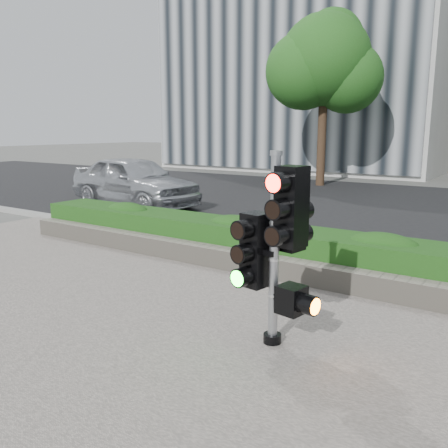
% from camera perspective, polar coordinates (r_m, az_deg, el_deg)
% --- Properties ---
extents(ground, '(120.00, 120.00, 0.00)m').
position_cam_1_polar(ground, '(6.31, -1.89, -11.10)').
color(ground, '#51514C').
rests_on(ground, ground).
extents(sidewalk, '(16.00, 11.00, 0.03)m').
position_cam_1_polar(sidewalk, '(4.73, -21.05, -19.90)').
color(sidewalk, '#9E9389').
rests_on(sidewalk, ground).
extents(road, '(60.00, 13.00, 0.02)m').
position_cam_1_polar(road, '(15.31, 20.54, 1.63)').
color(road, black).
rests_on(road, ground).
extents(curb, '(60.00, 0.25, 0.12)m').
position_cam_1_polar(curb, '(8.90, 10.06, -4.12)').
color(curb, gray).
rests_on(curb, ground).
extents(stone_wall, '(12.00, 0.32, 0.34)m').
position_cam_1_polar(stone_wall, '(7.78, 6.34, -5.22)').
color(stone_wall, gray).
rests_on(stone_wall, sidewalk).
extents(hedge, '(12.00, 1.00, 0.68)m').
position_cam_1_polar(hedge, '(8.29, 8.45, -3.00)').
color(hedge, '#2F7A25').
rests_on(hedge, sidewalk).
extents(building_left, '(16.00, 9.00, 15.00)m').
position_cam_1_polar(building_left, '(30.80, 10.28, 20.72)').
color(building_left, '#B7B7B2').
rests_on(building_left, ground).
extents(tree_left, '(4.61, 4.03, 7.34)m').
position_cam_1_polar(tree_left, '(21.02, 12.03, 18.34)').
color(tree_left, black).
rests_on(tree_left, ground).
extents(traffic_signal, '(0.78, 0.61, 2.16)m').
position_cam_1_polar(traffic_signal, '(5.19, 6.55, -1.95)').
color(traffic_signal, black).
rests_on(traffic_signal, sidewalk).
extents(car_silver, '(4.85, 2.44, 1.59)m').
position_cam_1_polar(car_silver, '(15.08, -10.77, 5.10)').
color(car_silver, silver).
rests_on(car_silver, road).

